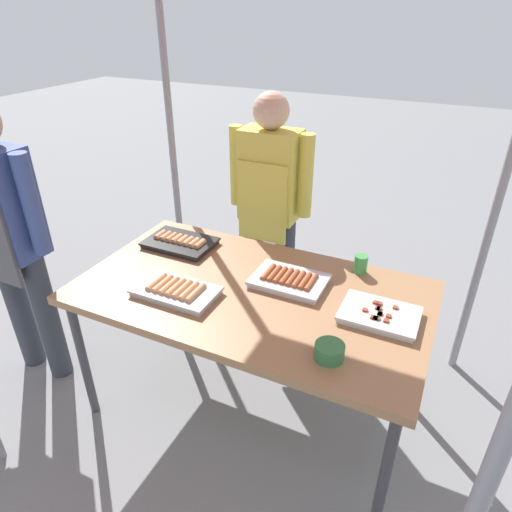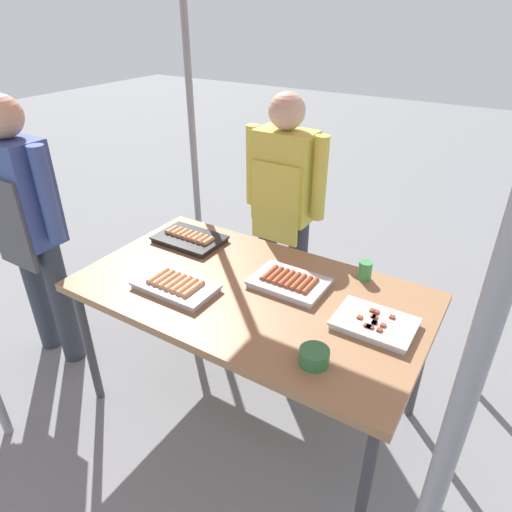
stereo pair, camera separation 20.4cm
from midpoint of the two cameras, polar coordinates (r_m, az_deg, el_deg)
ground_plane at (r=2.58m, az=-2.89°, el=-18.28°), size 18.00×18.00×0.00m
stall_table at (r=2.11m, az=-3.36°, el=-5.48°), size 1.60×0.90×0.75m
tray_grilled_sausages at (r=2.10m, az=1.44°, el=-3.13°), size 0.34×0.24×0.05m
tray_meat_skewers at (r=1.94m, az=12.39°, el=-7.35°), size 0.32×0.23×0.04m
tray_pork_links at (r=2.08m, az=-12.85°, el=-4.34°), size 0.38×0.21×0.05m
tray_spring_rolls at (r=2.48m, az=-11.88°, el=1.63°), size 0.36×0.25×0.05m
condiment_bowl at (r=1.71m, az=5.80°, el=-12.00°), size 0.11×0.11×0.06m
drink_cup_near_edge at (r=2.22m, az=10.52°, el=-1.08°), size 0.06×0.06×0.09m
vendor_woman at (r=2.72m, az=-0.45°, el=7.14°), size 0.52×0.22×1.49m
customer_nearby at (r=2.63m, az=-30.82°, el=2.75°), size 0.52×0.23×1.54m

